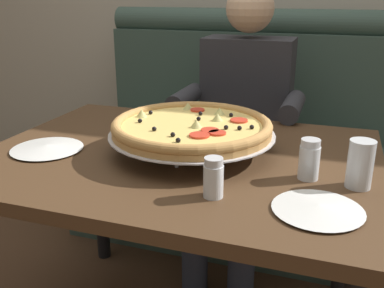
{
  "coord_description": "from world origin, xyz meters",
  "views": [
    {
      "loc": [
        0.45,
        -1.2,
        1.22
      ],
      "look_at": [
        0.04,
        0.01,
        0.77
      ],
      "focal_mm": 40.78,
      "sensor_mm": 36.0,
      "label": 1
    }
  ],
  "objects_px": {
    "shaker_parmesan": "(309,162)",
    "shaker_pepper_flakes": "(213,180)",
    "booth_bench": "(241,154)",
    "dining_table": "(179,179)",
    "diner_main": "(242,111)",
    "pizza": "(192,127)",
    "plate_near_left": "(318,207)",
    "plate_near_right": "(47,147)",
    "drinking_glass": "(360,167)"
  },
  "relations": [
    {
      "from": "shaker_parmesan",
      "to": "shaker_pepper_flakes",
      "type": "relative_size",
      "value": 1.09
    },
    {
      "from": "booth_bench",
      "to": "dining_table",
      "type": "relative_size",
      "value": 1.33
    },
    {
      "from": "diner_main",
      "to": "pizza",
      "type": "bearing_deg",
      "value": -91.85
    },
    {
      "from": "booth_bench",
      "to": "shaker_parmesan",
      "type": "xyz_separation_m",
      "value": [
        0.4,
        -1.0,
        0.38
      ]
    },
    {
      "from": "pizza",
      "to": "plate_near_left",
      "type": "bearing_deg",
      "value": -34.9
    },
    {
      "from": "pizza",
      "to": "plate_near_right",
      "type": "distance_m",
      "value": 0.47
    },
    {
      "from": "booth_bench",
      "to": "plate_near_right",
      "type": "distance_m",
      "value": 1.17
    },
    {
      "from": "dining_table",
      "to": "plate_near_right",
      "type": "bearing_deg",
      "value": -164.91
    },
    {
      "from": "drinking_glass",
      "to": "pizza",
      "type": "bearing_deg",
      "value": 167.39
    },
    {
      "from": "shaker_parmesan",
      "to": "shaker_pepper_flakes",
      "type": "distance_m",
      "value": 0.28
    },
    {
      "from": "plate_near_left",
      "to": "drinking_glass",
      "type": "bearing_deg",
      "value": 62.48
    },
    {
      "from": "drinking_glass",
      "to": "plate_near_left",
      "type": "bearing_deg",
      "value": -117.52
    },
    {
      "from": "shaker_parmesan",
      "to": "pizza",
      "type": "bearing_deg",
      "value": 165.24
    },
    {
      "from": "dining_table",
      "to": "diner_main",
      "type": "bearing_deg",
      "value": 85.23
    },
    {
      "from": "shaker_pepper_flakes",
      "to": "dining_table",
      "type": "bearing_deg",
      "value": 125.77
    },
    {
      "from": "plate_near_right",
      "to": "plate_near_left",
      "type": "bearing_deg",
      "value": -9.77
    },
    {
      "from": "dining_table",
      "to": "shaker_pepper_flakes",
      "type": "height_order",
      "value": "shaker_pepper_flakes"
    },
    {
      "from": "shaker_pepper_flakes",
      "to": "plate_near_left",
      "type": "relative_size",
      "value": 0.48
    },
    {
      "from": "plate_near_left",
      "to": "booth_bench",
      "type": "bearing_deg",
      "value": 110.33
    },
    {
      "from": "plate_near_right",
      "to": "pizza",
      "type": "bearing_deg",
      "value": 16.99
    },
    {
      "from": "dining_table",
      "to": "pizza",
      "type": "xyz_separation_m",
      "value": [
        0.03,
        0.03,
        0.17
      ]
    },
    {
      "from": "diner_main",
      "to": "drinking_glass",
      "type": "bearing_deg",
      "value": -57.6
    },
    {
      "from": "shaker_parmesan",
      "to": "plate_near_left",
      "type": "height_order",
      "value": "shaker_parmesan"
    },
    {
      "from": "booth_bench",
      "to": "shaker_parmesan",
      "type": "height_order",
      "value": "booth_bench"
    },
    {
      "from": "dining_table",
      "to": "drinking_glass",
      "type": "height_order",
      "value": "drinking_glass"
    },
    {
      "from": "shaker_pepper_flakes",
      "to": "plate_near_right",
      "type": "height_order",
      "value": "shaker_pepper_flakes"
    },
    {
      "from": "booth_bench",
      "to": "plate_near_left",
      "type": "distance_m",
      "value": 1.31
    },
    {
      "from": "diner_main",
      "to": "plate_near_left",
      "type": "xyz_separation_m",
      "value": [
        0.38,
        -0.91,
        0.04
      ]
    },
    {
      "from": "shaker_parmesan",
      "to": "plate_near_left",
      "type": "bearing_deg",
      "value": -78.37
    },
    {
      "from": "pizza",
      "to": "shaker_pepper_flakes",
      "type": "xyz_separation_m",
      "value": [
        0.15,
        -0.29,
        -0.04
      ]
    },
    {
      "from": "booth_bench",
      "to": "plate_near_right",
      "type": "bearing_deg",
      "value": -111.57
    },
    {
      "from": "dining_table",
      "to": "pizza",
      "type": "distance_m",
      "value": 0.17
    },
    {
      "from": "pizza",
      "to": "shaker_parmesan",
      "type": "height_order",
      "value": "pizza"
    },
    {
      "from": "pizza",
      "to": "plate_near_right",
      "type": "bearing_deg",
      "value": -163.01
    },
    {
      "from": "shaker_pepper_flakes",
      "to": "plate_near_right",
      "type": "relative_size",
      "value": 0.45
    },
    {
      "from": "pizza",
      "to": "shaker_parmesan",
      "type": "bearing_deg",
      "value": -14.76
    },
    {
      "from": "shaker_pepper_flakes",
      "to": "plate_near_left",
      "type": "xyz_separation_m",
      "value": [
        0.25,
        0.0,
        -0.03
      ]
    },
    {
      "from": "diner_main",
      "to": "plate_near_right",
      "type": "height_order",
      "value": "diner_main"
    },
    {
      "from": "booth_bench",
      "to": "shaker_parmesan",
      "type": "bearing_deg",
      "value": -68.14
    },
    {
      "from": "pizza",
      "to": "diner_main",
      "type": "bearing_deg",
      "value": 88.15
    },
    {
      "from": "shaker_pepper_flakes",
      "to": "drinking_glass",
      "type": "relative_size",
      "value": 0.81
    },
    {
      "from": "booth_bench",
      "to": "plate_near_left",
      "type": "bearing_deg",
      "value": -69.67
    },
    {
      "from": "shaker_parmesan",
      "to": "plate_near_left",
      "type": "xyz_separation_m",
      "value": [
        0.04,
        -0.19,
        -0.04
      ]
    },
    {
      "from": "dining_table",
      "to": "plate_near_left",
      "type": "bearing_deg",
      "value": -30.33
    },
    {
      "from": "booth_bench",
      "to": "plate_near_right",
      "type": "xyz_separation_m",
      "value": [
        -0.41,
        -1.04,
        0.35
      ]
    },
    {
      "from": "diner_main",
      "to": "drinking_glass",
      "type": "distance_m",
      "value": 0.88
    },
    {
      "from": "shaker_pepper_flakes",
      "to": "plate_near_right",
      "type": "xyz_separation_m",
      "value": [
        -0.6,
        0.15,
        -0.03
      ]
    },
    {
      "from": "dining_table",
      "to": "shaker_parmesan",
      "type": "height_order",
      "value": "shaker_parmesan"
    },
    {
      "from": "drinking_glass",
      "to": "dining_table",
      "type": "bearing_deg",
      "value": 170.84
    },
    {
      "from": "diner_main",
      "to": "pizza",
      "type": "height_order",
      "value": "diner_main"
    }
  ]
}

